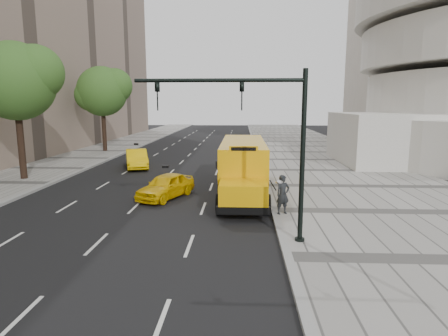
{
  "coord_description": "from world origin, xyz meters",
  "views": [
    {
      "loc": [
        4.41,
        -23.11,
        5.18
      ],
      "look_at": [
        3.5,
        -4.0,
        1.9
      ],
      "focal_mm": 30.0,
      "sensor_mm": 36.0,
      "label": 1
    }
  ],
  "objects_px": {
    "school_bus": "(243,162)",
    "pedestrian": "(283,195)",
    "taxi_far": "(137,159)",
    "taxi_near": "(166,186)",
    "tree_c": "(103,91)",
    "traffic_signal": "(264,135)",
    "tree_b": "(17,81)"
  },
  "relations": [
    {
      "from": "tree_c",
      "to": "school_bus",
      "type": "height_order",
      "value": "tree_c"
    },
    {
      "from": "pedestrian",
      "to": "traffic_signal",
      "type": "bearing_deg",
      "value": -132.69
    },
    {
      "from": "tree_c",
      "to": "tree_b",
      "type": "bearing_deg",
      "value": -90.01
    },
    {
      "from": "school_bus",
      "to": "taxi_near",
      "type": "distance_m",
      "value": 4.8
    },
    {
      "from": "tree_b",
      "to": "tree_c",
      "type": "xyz_separation_m",
      "value": [
        0.0,
        15.44,
        -0.15
      ]
    },
    {
      "from": "tree_c",
      "to": "traffic_signal",
      "type": "distance_m",
      "value": 30.85
    },
    {
      "from": "tree_c",
      "to": "school_bus",
      "type": "bearing_deg",
      "value": -50.23
    },
    {
      "from": "tree_b",
      "to": "taxi_far",
      "type": "xyz_separation_m",
      "value": [
        6.24,
        5.38,
        -5.94
      ]
    },
    {
      "from": "tree_b",
      "to": "traffic_signal",
      "type": "bearing_deg",
      "value": -35.36
    },
    {
      "from": "tree_c",
      "to": "taxi_far",
      "type": "height_order",
      "value": "tree_c"
    },
    {
      "from": "tree_b",
      "to": "taxi_near",
      "type": "relative_size",
      "value": 2.29
    },
    {
      "from": "tree_b",
      "to": "tree_c",
      "type": "bearing_deg",
      "value": 89.99
    },
    {
      "from": "school_bus",
      "to": "taxi_far",
      "type": "bearing_deg",
      "value": 137.84
    },
    {
      "from": "tree_b",
      "to": "taxi_far",
      "type": "height_order",
      "value": "tree_b"
    },
    {
      "from": "school_bus",
      "to": "traffic_signal",
      "type": "distance_m",
      "value": 8.93
    },
    {
      "from": "tree_c",
      "to": "taxi_near",
      "type": "distance_m",
      "value": 23.21
    },
    {
      "from": "school_bus",
      "to": "pedestrian",
      "type": "distance_m",
      "value": 5.5
    },
    {
      "from": "school_bus",
      "to": "traffic_signal",
      "type": "xyz_separation_m",
      "value": [
        0.69,
        -8.6,
        2.33
      ]
    },
    {
      "from": "taxi_near",
      "to": "taxi_far",
      "type": "bearing_deg",
      "value": 137.99
    },
    {
      "from": "school_bus",
      "to": "taxi_near",
      "type": "relative_size",
      "value": 2.87
    },
    {
      "from": "tree_b",
      "to": "taxi_near",
      "type": "xyz_separation_m",
      "value": [
        10.62,
        -4.35,
        -6.01
      ]
    },
    {
      "from": "taxi_near",
      "to": "taxi_far",
      "type": "relative_size",
      "value": 0.87
    },
    {
      "from": "tree_b",
      "to": "taxi_far",
      "type": "bearing_deg",
      "value": 40.74
    },
    {
      "from": "taxi_far",
      "to": "school_bus",
      "type": "bearing_deg",
      "value": -60.8
    },
    {
      "from": "school_bus",
      "to": "taxi_near",
      "type": "bearing_deg",
      "value": -156.31
    },
    {
      "from": "taxi_near",
      "to": "traffic_signal",
      "type": "relative_size",
      "value": 0.63
    },
    {
      "from": "pedestrian",
      "to": "tree_c",
      "type": "bearing_deg",
      "value": 101.4
    },
    {
      "from": "tree_b",
      "to": "traffic_signal",
      "type": "xyz_separation_m",
      "value": [
        15.59,
        -11.07,
        -2.6
      ]
    },
    {
      "from": "tree_b",
      "to": "taxi_far",
      "type": "distance_m",
      "value": 10.15
    },
    {
      "from": "tree_c",
      "to": "school_bus",
      "type": "distance_m",
      "value": 23.78
    },
    {
      "from": "tree_b",
      "to": "traffic_signal",
      "type": "relative_size",
      "value": 1.44
    },
    {
      "from": "tree_c",
      "to": "school_bus",
      "type": "relative_size",
      "value": 0.79
    }
  ]
}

